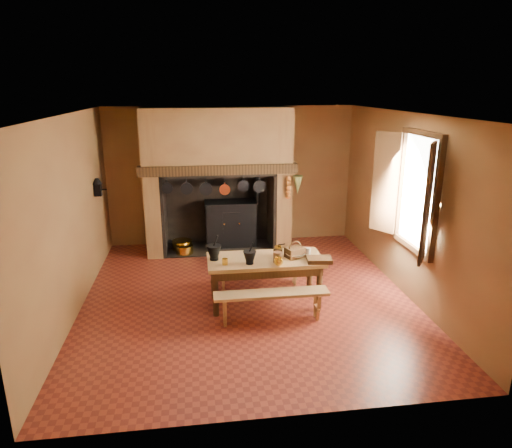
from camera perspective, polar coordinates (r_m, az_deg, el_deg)
The scene contains 28 objects.
floor at distance 7.26m, azimuth -1.12°, elevation -9.05°, with size 5.50×5.50×0.00m, color maroon.
ceiling at distance 6.54m, azimuth -1.26°, elevation 13.61°, with size 5.50×5.50×0.00m, color silver.
back_wall at distance 9.43m, azimuth -3.12°, elevation 6.01°, with size 5.00×0.02×2.80m, color olive.
wall_left at distance 6.95m, azimuth -22.12°, elevation 0.83°, with size 0.02×5.50×2.80m, color olive.
wall_right at distance 7.46m, azimuth 18.27°, elevation 2.27°, with size 0.02×5.50×2.80m, color olive.
wall_front at distance 4.20m, azimuth 3.19°, elevation -8.10°, with size 5.00×0.02×2.80m, color olive.
chimney_breast at distance 8.91m, azimuth -4.86°, elevation 8.03°, with size 2.95×0.96×2.80m.
iron_range at distance 9.35m, azimuth -3.13°, elevation 0.14°, with size 1.12×0.55×1.60m.
hearth_pans at distance 9.24m, azimuth -9.22°, elevation -2.82°, with size 0.51×0.62×0.20m.
hanging_pans at distance 8.50m, azimuth -4.87°, elevation 4.50°, with size 1.92×0.29×0.27m.
onion_string at distance 8.65m, azimuth 4.06°, elevation 4.53°, with size 0.12×0.10×0.46m, color #AC571F, non-canonical shape.
herb_bunch at distance 8.68m, azimuth 5.23°, elevation 4.88°, with size 0.20×0.20×0.35m, color #616731.
window at distance 6.98m, azimuth 18.77°, elevation 3.80°, with size 0.39×1.75×1.76m.
wall_coffee_mill at distance 8.37m, azimuth -19.20°, elevation 4.52°, with size 0.23×0.16×0.31m.
work_table at distance 6.79m, azimuth 1.17°, elevation -5.20°, with size 1.70×0.76×0.74m.
bench_front at distance 6.40m, azimuth 1.94°, elevation -9.44°, with size 1.60×0.28×0.45m.
bench_back at distance 7.49m, azimuth 0.40°, elevation -5.62°, with size 1.46×0.26×0.41m.
mortar_large at distance 6.67m, azimuth -5.27°, elevation -3.47°, with size 0.22×0.22×0.38m.
mortar_small at distance 6.50m, azimuth -0.79°, elevation -4.12°, with size 0.19×0.19×0.32m.
coffee_grinder at distance 6.81m, azimuth 2.78°, elevation -3.42°, with size 0.19×0.16×0.20m.
brass_mug_a at distance 6.51m, azimuth -3.90°, elevation -4.71°, with size 0.08×0.08×0.09m, color gold.
brass_mug_b at distance 6.91m, azimuth 5.20°, elevation -3.39°, with size 0.09×0.09×0.10m, color gold.
mixing_bowl at distance 6.80m, azimuth 4.86°, elevation -3.84°, with size 0.29×0.29×0.07m, color #B8AC8D.
stoneware_crock at distance 6.57m, azimuth 2.71°, elevation -4.15°, with size 0.12×0.12×0.16m, color brown.
glass_jar at distance 6.81m, azimuth 6.51°, elevation -3.57°, with size 0.08×0.08×0.14m, color beige.
wicker_basket at distance 6.78m, azimuth 4.90°, elevation -3.49°, with size 0.32×0.28×0.26m.
wooden_tray at distance 6.67m, azimuth 7.91°, elevation -4.44°, with size 0.35×0.25×0.06m, color #3A2312.
brass_cup at distance 6.48m, azimuth 2.85°, elevation -4.74°, with size 0.13×0.13×0.10m, color gold.
Camera 1 is at (-0.74, -6.49, 3.17)m, focal length 32.00 mm.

